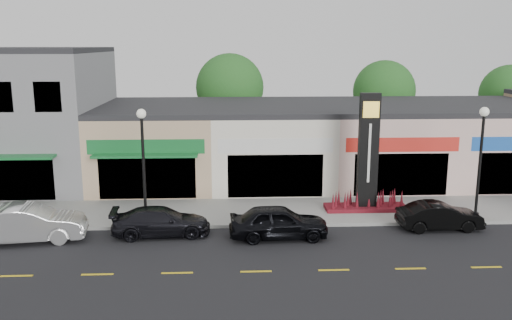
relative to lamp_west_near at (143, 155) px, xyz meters
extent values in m
plane|color=black|center=(8.00, -2.50, -3.48)|extent=(120.00, 120.00, 0.00)
cube|color=gray|center=(8.00, 1.85, -3.40)|extent=(52.00, 4.30, 0.15)
cube|color=gray|center=(8.00, -0.40, -3.40)|extent=(52.00, 0.20, 0.15)
cube|color=slate|center=(-10.00, 9.00, 0.52)|extent=(12.00, 10.00, 8.00)
cube|color=black|center=(-5.50, 4.05, 2.32)|extent=(1.40, 0.10, 1.60)
cube|color=tan|center=(-0.50, 9.00, -1.23)|extent=(7.00, 10.00, 4.50)
cube|color=#262628|center=(-0.50, 9.00, 1.17)|extent=(7.00, 10.00, 0.30)
cube|color=black|center=(-0.50, 4.05, -2.08)|extent=(5.25, 0.10, 2.40)
cube|color=#17672D|center=(-0.50, 4.05, -0.38)|extent=(6.30, 0.12, 0.80)
cube|color=#17672D|center=(-0.50, 3.60, -0.78)|extent=(5.60, 0.90, 0.12)
cube|color=white|center=(6.50, 9.00, -1.23)|extent=(7.00, 10.00, 4.50)
cube|color=#262628|center=(6.50, 9.00, 1.17)|extent=(7.00, 10.00, 0.30)
cube|color=black|center=(6.50, 4.05, -2.08)|extent=(5.25, 0.10, 2.40)
cube|color=silver|center=(6.50, 4.05, -0.38)|extent=(6.30, 0.12, 0.80)
cube|color=#C6A197|center=(13.50, 9.00, -1.23)|extent=(7.00, 10.00, 4.50)
cube|color=#262628|center=(13.50, 9.00, 1.17)|extent=(7.00, 10.00, 0.30)
cube|color=black|center=(13.50, 4.05, -2.08)|extent=(5.25, 0.10, 2.40)
cube|color=red|center=(13.50, 4.05, -0.38)|extent=(6.30, 0.12, 0.80)
cube|color=#C6A197|center=(20.50, 9.00, -1.23)|extent=(7.00, 10.00, 4.50)
cube|color=#262628|center=(20.50, 9.00, 1.17)|extent=(7.00, 10.00, 0.30)
cylinder|color=#382619|center=(4.00, 17.00, -1.90)|extent=(0.36, 0.36, 3.15)
sphere|color=#184D18|center=(4.00, 17.00, 1.75)|extent=(5.20, 5.20, 5.20)
cylinder|color=#382619|center=(16.00, 17.00, -1.99)|extent=(0.36, 0.36, 2.97)
sphere|color=#184D18|center=(16.00, 17.00, 1.42)|extent=(4.80, 4.80, 4.80)
cylinder|color=#382619|center=(26.00, 17.00, -2.08)|extent=(0.36, 0.36, 2.80)
sphere|color=#184D18|center=(26.00, 17.00, 1.16)|extent=(4.60, 4.60, 4.60)
cylinder|color=black|center=(0.00, 0.00, -3.18)|extent=(0.32, 0.32, 0.30)
cylinder|color=black|center=(0.00, 0.00, -0.68)|extent=(0.14, 0.14, 5.00)
sphere|color=silver|center=(0.00, 0.00, 1.92)|extent=(0.44, 0.44, 0.44)
cylinder|color=black|center=(16.00, 0.00, -3.18)|extent=(0.32, 0.32, 0.30)
cylinder|color=black|center=(16.00, 0.00, -0.68)|extent=(0.14, 0.14, 5.00)
sphere|color=silver|center=(16.00, 0.00, 1.92)|extent=(0.44, 0.44, 0.44)
cube|color=#4E0D11|center=(11.00, 1.70, -3.23)|extent=(4.20, 1.30, 0.20)
cube|color=black|center=(11.00, 1.70, -0.33)|extent=(1.00, 0.40, 6.00)
cube|color=yellow|center=(11.00, 1.48, 1.87)|extent=(0.80, 0.05, 0.80)
cube|color=silver|center=(11.00, 1.48, -0.33)|extent=(0.12, 0.04, 3.00)
imported|color=silver|center=(-4.88, -1.78, -2.66)|extent=(2.39, 5.16, 1.64)
imported|color=black|center=(0.88, -1.27, -2.83)|extent=(2.10, 4.54, 1.28)
imported|color=black|center=(6.18, -1.88, -2.73)|extent=(1.94, 4.47, 1.50)
imported|color=black|center=(13.80, -1.05, -2.84)|extent=(1.44, 3.92, 1.28)
camera|label=1|loc=(4.13, -24.81, 5.07)|focal=38.00mm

